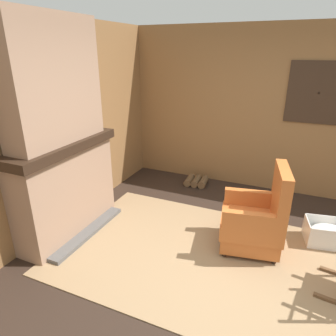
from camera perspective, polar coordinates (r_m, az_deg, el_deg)
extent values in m
plane|color=#2D2119|center=(3.47, 12.70, -19.31)|extent=(14.00, 14.00, 0.00)
cube|color=olive|center=(3.93, -22.54, 6.36)|extent=(0.06, 5.38, 2.64)
cube|color=olive|center=(5.14, 19.48, 10.03)|extent=(5.38, 0.06, 2.64)
cube|color=#382619|center=(5.04, 26.80, 12.63)|extent=(0.88, 0.02, 0.90)
cube|color=silver|center=(5.05, 26.80, 12.65)|extent=(0.84, 0.01, 0.86)
cube|color=#382619|center=(5.04, 26.80, 12.63)|extent=(0.02, 0.02, 0.86)
cube|color=#382619|center=(5.04, 26.80, 12.63)|extent=(0.84, 0.02, 0.02)
cube|color=#9E7A60|center=(4.03, -18.70, -4.35)|extent=(0.40, 1.45, 1.12)
cube|color=black|center=(3.98, -16.74, -6.43)|extent=(0.08, 0.75, 0.63)
cube|color=#565451|center=(4.11, -14.82, -11.76)|extent=(0.16, 1.30, 0.06)
cube|color=black|center=(3.81, -19.79, 3.99)|extent=(0.50, 1.55, 0.11)
cube|color=#9E7A60|center=(3.67, -21.30, 15.20)|extent=(0.35, 1.27, 1.39)
cube|color=#997A56|center=(3.64, 8.12, -16.53)|extent=(3.51, 2.16, 0.01)
cube|color=#C6662D|center=(3.81, 15.23, -12.00)|extent=(0.76, 0.73, 0.24)
cube|color=#C6662D|center=(3.73, 15.46, -10.08)|extent=(0.80, 0.77, 0.18)
cube|color=#C6662D|center=(3.58, 20.67, -4.84)|extent=(0.24, 0.67, 0.63)
cube|color=#C6662D|center=(3.39, 15.55, -9.78)|extent=(0.63, 0.20, 0.20)
cube|color=#C6662D|center=(3.89, 15.34, -5.51)|extent=(0.63, 0.20, 0.20)
cylinder|color=#332319|center=(3.67, 10.61, -15.85)|extent=(0.06, 0.06, 0.06)
cylinder|color=#332319|center=(4.11, 11.03, -11.45)|extent=(0.06, 0.06, 0.06)
cylinder|color=#332319|center=(3.71, 19.51, -16.42)|extent=(0.06, 0.06, 0.06)
cylinder|color=#332319|center=(4.14, 18.85, -12.01)|extent=(0.06, 0.06, 0.06)
cylinder|color=brown|center=(5.39, 4.09, -2.32)|extent=(0.15, 0.35, 0.12)
cylinder|color=brown|center=(5.36, 5.40, -2.49)|extent=(0.15, 0.35, 0.12)
cylinder|color=brown|center=(5.34, 6.73, -2.67)|extent=(0.15, 0.35, 0.12)
cube|color=white|center=(4.31, 27.83, -12.44)|extent=(0.57, 0.46, 0.01)
cube|color=white|center=(4.18, 24.83, -10.76)|extent=(0.08, 0.37, 0.29)
cube|color=white|center=(4.39, 27.62, -9.66)|extent=(0.50, 0.10, 0.29)
cube|color=white|center=(4.10, 28.74, -12.18)|extent=(0.50, 0.10, 0.29)
ellipsoid|color=white|center=(4.24, 28.19, -10.71)|extent=(0.45, 0.36, 0.17)
ellipsoid|color=#47708E|center=(3.44, -26.89, 2.78)|extent=(0.09, 0.09, 0.08)
cylinder|color=white|center=(3.41, -27.23, 4.70)|extent=(0.05, 0.05, 0.16)
cube|color=brown|center=(3.96, -18.31, 6.53)|extent=(0.12, 0.23, 0.12)
cube|color=silver|center=(3.92, -17.60, 6.55)|extent=(0.01, 0.04, 0.02)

